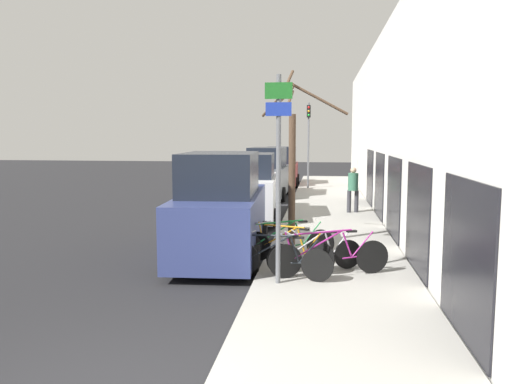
% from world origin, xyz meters
% --- Properties ---
extents(ground_plane, '(80.00, 80.00, 0.00)m').
position_xyz_m(ground_plane, '(0.00, 11.20, 0.00)').
color(ground_plane, black).
extents(sidewalk_curb, '(3.20, 32.00, 0.15)m').
position_xyz_m(sidewalk_curb, '(2.60, 14.00, 0.07)').
color(sidewalk_curb, '#9E9B93').
rests_on(sidewalk_curb, ground).
extents(building_facade, '(0.23, 32.00, 6.50)m').
position_xyz_m(building_facade, '(4.35, 13.91, 3.21)').
color(building_facade, silver).
rests_on(building_facade, ground).
extents(signpost, '(0.50, 0.11, 3.88)m').
position_xyz_m(signpost, '(1.48, 4.46, 2.30)').
color(signpost, '#595B60').
rests_on(signpost, sidewalk_curb).
extents(bicycle_0, '(2.08, 0.62, 0.88)m').
position_xyz_m(bicycle_0, '(1.49, 4.81, 0.53)').
color(bicycle_0, black).
rests_on(bicycle_0, sidewalk_curb).
extents(bicycle_1, '(2.37, 0.86, 0.93)m').
position_xyz_m(bicycle_1, '(2.45, 5.08, 0.55)').
color(bicycle_1, black).
rests_on(bicycle_1, sidewalk_curb).
extents(bicycle_2, '(1.93, 0.86, 0.85)m').
position_xyz_m(bicycle_2, '(2.16, 5.39, 0.51)').
color(bicycle_2, black).
rests_on(bicycle_2, sidewalk_curb).
extents(bicycle_3, '(1.94, 1.22, 0.90)m').
position_xyz_m(bicycle_3, '(1.59, 5.70, 0.53)').
color(bicycle_3, black).
rests_on(bicycle_3, sidewalk_curb).
extents(bicycle_4, '(2.22, 0.90, 0.91)m').
position_xyz_m(bicycle_4, '(1.47, 6.19, 0.54)').
color(bicycle_4, black).
rests_on(bicycle_4, sidewalk_curb).
extents(parked_car_0, '(2.24, 4.89, 2.53)m').
position_xyz_m(parked_car_0, '(-0.10, 6.84, 1.14)').
color(parked_car_0, navy).
rests_on(parked_car_0, ground).
extents(parked_car_1, '(2.20, 4.81, 2.32)m').
position_xyz_m(parked_car_1, '(-0.20, 12.46, 1.06)').
color(parked_car_1, silver).
rests_on(parked_car_1, ground).
extents(parked_car_2, '(2.06, 4.71, 2.38)m').
position_xyz_m(parked_car_2, '(-0.27, 18.65, 1.08)').
color(parked_car_2, '#51565B').
rests_on(parked_car_2, ground).
extents(parked_car_3, '(2.11, 4.15, 2.30)m').
position_xyz_m(parked_car_3, '(-0.09, 24.30, 1.03)').
color(parked_car_3, maroon).
rests_on(parked_car_3, ground).
extents(pedestrian_near, '(0.42, 0.37, 1.65)m').
position_xyz_m(pedestrian_near, '(3.40, 13.58, 1.10)').
color(pedestrian_near, '#333338').
rests_on(pedestrian_near, sidewalk_curb).
extents(street_tree, '(2.28, 2.02, 4.38)m').
position_xyz_m(street_tree, '(1.52, 7.79, 2.31)').
color(street_tree, '#4C3828').
rests_on(street_tree, sidewalk_curb).
extents(traffic_light, '(0.20, 0.30, 4.50)m').
position_xyz_m(traffic_light, '(1.54, 21.89, 3.03)').
color(traffic_light, '#595B60').
rests_on(traffic_light, sidewalk_curb).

